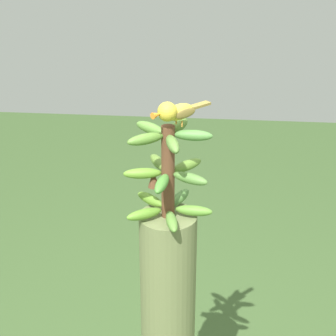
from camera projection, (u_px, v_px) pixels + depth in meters
name	position (u px, v px, depth m)	size (l,w,h in m)	color
banana_bunch	(168.00, 173.00, 1.88)	(0.29, 0.29, 0.31)	brown
perched_bird	(174.00, 112.00, 1.78)	(0.18, 0.18, 0.09)	#C68933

